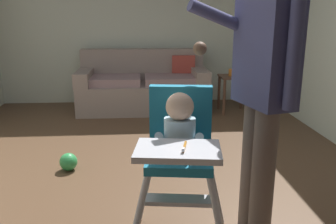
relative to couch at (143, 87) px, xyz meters
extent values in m
cube|color=brown|center=(-0.07, -2.50, -0.38)|extent=(5.85, 7.57, 0.10)
cube|color=silver|center=(-0.07, 0.52, 0.94)|extent=(5.05, 0.06, 2.55)
cube|color=gray|center=(-0.01, -0.06, -0.13)|extent=(1.82, 0.84, 0.40)
cube|color=gray|center=(-0.01, 0.27, 0.30)|extent=(1.82, 0.22, 0.46)
cube|color=gray|center=(-0.83, -0.06, 0.17)|extent=(0.20, 0.84, 0.20)
cube|color=gray|center=(0.81, -0.06, 0.17)|extent=(0.20, 0.84, 0.20)
cube|color=gray|center=(-0.39, -0.11, 0.12)|extent=(0.70, 0.60, 0.11)
cube|color=gray|center=(0.38, -0.11, 0.12)|extent=(0.70, 0.60, 0.11)
cube|color=#B24238|center=(0.60, 0.14, 0.27)|extent=(0.35, 0.13, 0.34)
cylinder|color=silver|center=(-0.01, -3.05, -0.06)|extent=(0.15, 0.18, 0.55)
cylinder|color=silver|center=(0.43, -3.11, -0.06)|extent=(0.18, 0.15, 0.55)
cube|color=teal|center=(0.18, -3.29, 0.24)|extent=(0.41, 0.41, 0.05)
cube|color=teal|center=(0.20, -3.14, 0.44)|extent=(0.37, 0.12, 0.36)
cube|color=silver|center=(0.14, -3.58, 0.40)|extent=(0.43, 0.31, 0.03)
cube|color=silver|center=(0.17, -3.40, 0.04)|extent=(0.41, 0.15, 0.02)
cylinder|color=#AED3E6|center=(0.18, -3.31, 0.37)|extent=(0.19, 0.19, 0.22)
sphere|color=beige|center=(0.18, -3.32, 0.55)|extent=(0.15, 0.15, 0.15)
cylinder|color=#AED3E6|center=(0.07, -3.34, 0.38)|extent=(0.06, 0.15, 0.10)
cylinder|color=#AED3E6|center=(0.28, -3.37, 0.38)|extent=(0.06, 0.15, 0.10)
cylinder|color=#C67A23|center=(0.17, -3.58, 0.42)|extent=(0.04, 0.13, 0.01)
cube|color=white|center=(0.16, -3.64, 0.43)|extent=(0.02, 0.03, 0.02)
cylinder|color=#6C5D55|center=(0.67, -3.10, 0.09)|extent=(0.14, 0.14, 0.84)
cylinder|color=#6C5D55|center=(0.70, -3.22, 0.09)|extent=(0.14, 0.14, 0.84)
cube|color=#464875|center=(0.68, -3.16, 0.82)|extent=(0.30, 0.44, 0.62)
cylinder|color=#464875|center=(0.47, -3.03, 0.99)|extent=(0.48, 0.19, 0.23)
sphere|color=brown|center=(0.32, -3.07, 0.83)|extent=(0.08, 0.08, 0.08)
cylinder|color=#464875|center=(0.74, -3.39, 0.82)|extent=(0.07, 0.07, 0.56)
sphere|color=green|center=(-0.69, -2.12, -0.25)|extent=(0.16, 0.16, 0.16)
cube|color=brown|center=(1.28, -0.25, 0.18)|extent=(0.40, 0.40, 0.02)
cylinder|color=brown|center=(1.11, -0.42, -0.08)|extent=(0.04, 0.04, 0.50)
cylinder|color=brown|center=(1.45, -0.42, -0.08)|extent=(0.04, 0.04, 0.50)
cylinder|color=brown|center=(1.11, -0.08, -0.08)|extent=(0.04, 0.04, 0.50)
cylinder|color=brown|center=(1.45, -0.08, -0.08)|extent=(0.04, 0.04, 0.50)
cylinder|color=orange|center=(1.23, -0.25, 0.24)|extent=(0.07, 0.07, 0.10)
camera|label=1|loc=(-0.02, -5.13, 1.02)|focal=37.97mm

